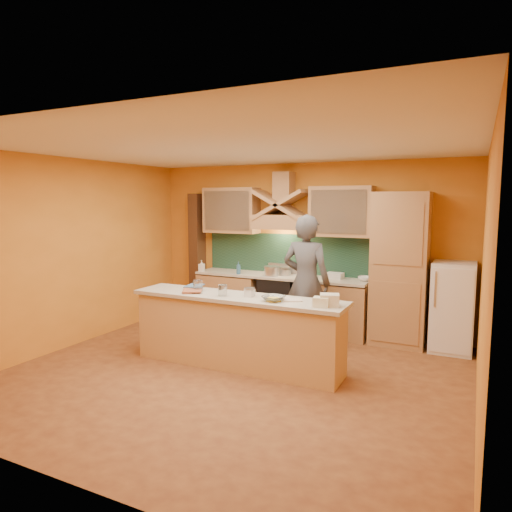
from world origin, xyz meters
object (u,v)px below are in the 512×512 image
at_px(stove, 280,302).
at_px(kitchen_scale, 250,293).
at_px(fridge, 452,307).
at_px(mixing_bowl, 274,298).
at_px(person, 306,282).

xyz_separation_m(stove, kitchen_scale, (0.37, -1.88, 0.54)).
height_order(fridge, kitchen_scale, fridge).
relative_size(stove, mixing_bowl, 3.33).
bearing_deg(mixing_bowl, fridge, 45.67).
xyz_separation_m(kitchen_scale, mixing_bowl, (0.39, -0.11, -0.01)).
height_order(fridge, mixing_bowl, fridge).
bearing_deg(person, mixing_bowl, 92.19).
xyz_separation_m(stove, fridge, (2.70, 0.00, 0.20)).
distance_m(stove, mixing_bowl, 2.19).
relative_size(stove, person, 0.46).
height_order(kitchen_scale, mixing_bowl, kitchen_scale).
xyz_separation_m(person, mixing_bowl, (-0.00, -1.18, -0.01)).
relative_size(stove, fridge, 0.69).
bearing_deg(fridge, kitchen_scale, -141.09).
distance_m(stove, kitchen_scale, 1.99).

